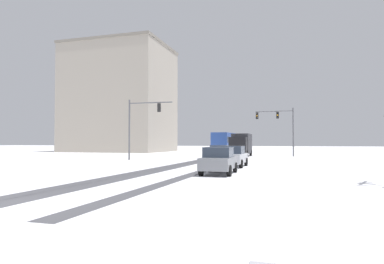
# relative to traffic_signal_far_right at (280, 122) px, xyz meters

# --- Properties ---
(ground_plane) EXTENTS (300.00, 300.00, 0.00)m
(ground_plane) POSITION_rel_traffic_signal_far_right_xyz_m (-6.73, -38.66, -4.60)
(ground_plane) COLOR white
(wheel_track_left_lane) EXTENTS (1.07, 31.39, 0.01)m
(wheel_track_left_lane) POSITION_rel_traffic_signal_far_right_xyz_m (-6.92, -24.39, -4.60)
(wheel_track_left_lane) COLOR #4C4C51
(wheel_track_left_lane) RESTS_ON ground
(wheel_track_right_lane) EXTENTS (0.77, 31.39, 0.01)m
(wheel_track_right_lane) POSITION_rel_traffic_signal_far_right_xyz_m (-7.81, -24.39, -4.60)
(wheel_track_right_lane) COLOR #4C4C51
(wheel_track_right_lane) RESTS_ON ground
(wheel_track_center) EXTENTS (0.79, 31.39, 0.01)m
(wheel_track_center) POSITION_rel_traffic_signal_far_right_xyz_m (-4.00, -24.39, -4.60)
(wheel_track_center) COLOR #4C4C51
(wheel_track_center) RESTS_ON ground
(sidewalk_kerb_right) EXTENTS (4.00, 31.39, 0.12)m
(sidewalk_kerb_right) POSITION_rel_traffic_signal_far_right_xyz_m (3.14, -25.81, -4.54)
(sidewalk_kerb_right) COLOR white
(sidewalk_kerb_right) RESTS_ON ground
(traffic_signal_far_right) EXTENTS (5.13, 0.60, 6.50)m
(traffic_signal_far_right) POSITION_rel_traffic_signal_far_right_xyz_m (0.00, 0.00, 0.00)
(traffic_signal_far_right) COLOR #56565B
(traffic_signal_far_right) RESTS_ON ground
(traffic_signal_near_left) EXTENTS (4.97, 0.45, 6.50)m
(traffic_signal_near_left) POSITION_rel_traffic_signal_far_right_xyz_m (-13.88, -14.07, -0.25)
(traffic_signal_near_left) COLOR #56565B
(traffic_signal_near_left) RESTS_ON ground
(car_white_lead) EXTENTS (2.01, 4.19, 1.62)m
(car_white_lead) POSITION_rel_traffic_signal_far_right_xyz_m (-4.96, -15.33, -3.79)
(car_white_lead) COLOR silver
(car_white_lead) RESTS_ON ground
(car_silver_second) EXTENTS (1.86, 4.11, 1.62)m
(car_silver_second) POSITION_rel_traffic_signal_far_right_xyz_m (-2.73, -20.82, -3.79)
(car_silver_second) COLOR #B7BABF
(car_silver_second) RESTS_ON ground
(car_grey_third) EXTENTS (1.96, 4.16, 1.62)m
(car_grey_third) POSITION_rel_traffic_signal_far_right_xyz_m (-2.53, -26.94, -3.79)
(car_grey_third) COLOR slate
(car_grey_third) RESTS_ON ground
(bus_oncoming) EXTENTS (2.86, 11.06, 3.38)m
(bus_oncoming) POSITION_rel_traffic_signal_far_right_xyz_m (-8.89, 8.08, -2.61)
(bus_oncoming) COLOR #284793
(bus_oncoming) RESTS_ON ground
(box_truck_delivery) EXTENTS (2.41, 7.44, 3.02)m
(box_truck_delivery) POSITION_rel_traffic_signal_far_right_xyz_m (-4.92, -2.12, -2.97)
(box_truck_delivery) COLOR black
(box_truck_delivery) RESTS_ON ground
(office_building_far_left_block) EXTENTS (19.51, 15.57, 21.21)m
(office_building_far_left_block) POSITION_rel_traffic_signal_far_right_xyz_m (-31.76, 13.70, 6.01)
(office_building_far_left_block) COLOR #A89E8E
(office_building_far_left_block) RESTS_ON ground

